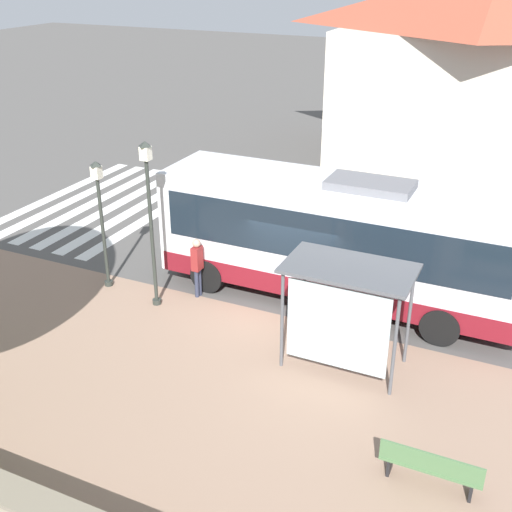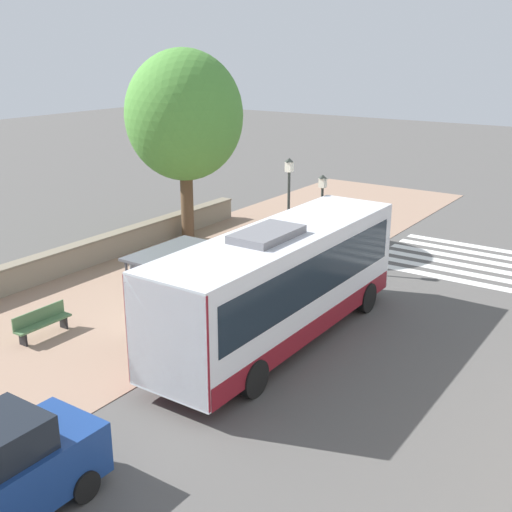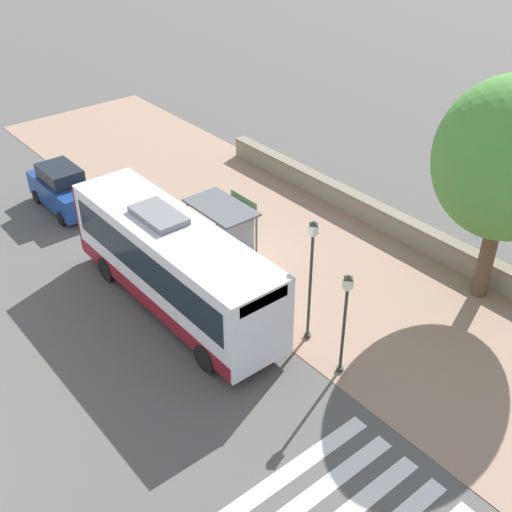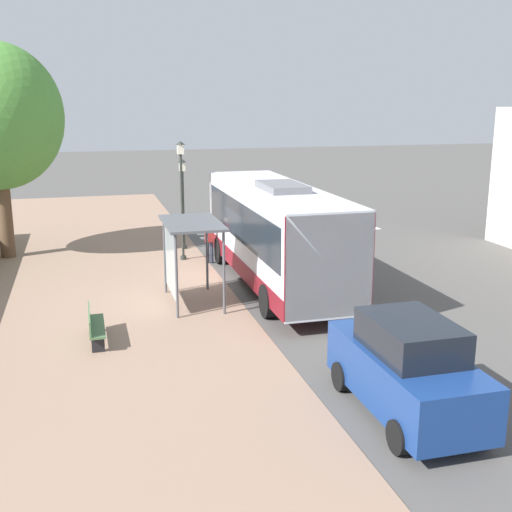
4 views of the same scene
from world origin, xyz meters
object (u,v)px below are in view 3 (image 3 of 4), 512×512
(bench, at_px, (242,205))
(street_lamp_near, at_px, (311,272))
(pedestrian, at_px, (272,312))
(parked_car_behind_bus, at_px, (63,189))
(bus_shelter, at_px, (225,215))
(shade_tree, at_px, (510,160))
(street_lamp_far, at_px, (345,316))
(bus, at_px, (173,263))

(bench, relative_size, street_lamp_near, 0.40)
(pedestrian, height_order, bench, pedestrian)
(street_lamp_near, xyz_separation_m, parked_car_behind_bus, (2.34, -13.96, -1.77))
(bus_shelter, distance_m, shade_tree, 10.53)
(parked_car_behind_bus, bearing_deg, pedestrian, 96.19)
(pedestrian, relative_size, bench, 0.96)
(parked_car_behind_bus, bearing_deg, street_lamp_far, 97.19)
(bench, height_order, shade_tree, shade_tree)
(bench, distance_m, shade_tree, 12.12)
(bus, xyz_separation_m, street_lamp_far, (-2.13, 6.33, 0.41))
(bus_shelter, xyz_separation_m, shade_tree, (-6.05, 7.91, 3.41))
(street_lamp_near, height_order, shade_tree, shade_tree)
(bus_shelter, xyz_separation_m, bench, (-2.92, -2.64, -1.66))
(street_lamp_near, distance_m, shade_tree, 7.68)
(street_lamp_near, bearing_deg, bus, -60.89)
(bus_shelter, height_order, bench, bus_shelter)
(shade_tree, bearing_deg, bus_shelter, -52.58)
(bus_shelter, relative_size, parked_car_behind_bus, 0.70)
(bus, bearing_deg, pedestrian, 113.31)
(bus, height_order, parked_car_behind_bus, bus)
(bench, relative_size, street_lamp_far, 0.49)
(street_lamp_far, relative_size, shade_tree, 0.45)
(bus, xyz_separation_m, parked_car_behind_bus, (-0.13, -9.52, -0.88))
(bus_shelter, bearing_deg, shade_tree, 127.42)
(street_lamp_far, bearing_deg, bench, -111.37)
(bus, distance_m, street_lamp_far, 6.69)
(bus, relative_size, parked_car_behind_bus, 2.41)
(bus, height_order, shade_tree, shade_tree)
(pedestrian, height_order, street_lamp_far, street_lamp_far)
(bench, xyz_separation_m, street_lamp_far, (3.97, 10.15, 1.80))
(street_lamp_near, xyz_separation_m, shade_tree, (-6.77, 2.29, 2.80))
(bus, xyz_separation_m, bus_shelter, (-3.19, -1.18, 0.28))
(bus, xyz_separation_m, bench, (-6.11, -3.82, -1.39))
(pedestrian, distance_m, street_lamp_far, 3.03)
(bus, distance_m, pedestrian, 4.02)
(bus_shelter, distance_m, street_lamp_far, 7.59)
(bus, bearing_deg, street_lamp_far, 108.62)
(bus_shelter, bearing_deg, bench, -137.87)
(street_lamp_far, bearing_deg, parked_car_behind_bus, -82.81)
(parked_car_behind_bus, bearing_deg, shade_tree, 119.27)
(pedestrian, distance_m, shade_tree, 9.43)
(bus, bearing_deg, parked_car_behind_bus, -90.80)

